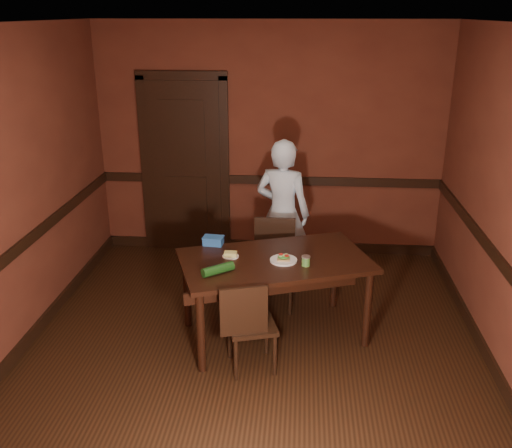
% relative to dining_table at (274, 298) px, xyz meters
% --- Properties ---
extents(floor, '(4.00, 4.50, 0.01)m').
position_rel_dining_table_xyz_m(floor, '(-0.17, -0.28, -0.38)').
color(floor, black).
rests_on(floor, ground).
extents(ceiling, '(4.00, 4.50, 0.01)m').
position_rel_dining_table_xyz_m(ceiling, '(-0.17, -0.28, 2.32)').
color(ceiling, silver).
rests_on(ceiling, ground).
extents(wall_back, '(4.00, 0.02, 2.70)m').
position_rel_dining_table_xyz_m(wall_back, '(-0.17, 1.97, 0.97)').
color(wall_back, '#5A281B').
rests_on(wall_back, ground).
extents(wall_front, '(4.00, 0.02, 2.70)m').
position_rel_dining_table_xyz_m(wall_front, '(-0.17, -2.53, 0.97)').
color(wall_front, '#5A281B').
rests_on(wall_front, ground).
extents(wall_left, '(0.02, 4.50, 2.70)m').
position_rel_dining_table_xyz_m(wall_left, '(-2.17, -0.28, 0.97)').
color(wall_left, '#5A281B').
rests_on(wall_left, ground).
extents(dado_back, '(4.00, 0.03, 0.10)m').
position_rel_dining_table_xyz_m(dado_back, '(-0.17, 1.96, 0.52)').
color(dado_back, black).
rests_on(dado_back, ground).
extents(dado_left, '(0.03, 4.50, 0.10)m').
position_rel_dining_table_xyz_m(dado_left, '(-2.16, -0.28, 0.52)').
color(dado_left, black).
rests_on(dado_left, ground).
extents(dado_right, '(0.03, 4.50, 0.10)m').
position_rel_dining_table_xyz_m(dado_right, '(1.81, -0.28, 0.52)').
color(dado_right, black).
rests_on(dado_right, ground).
extents(baseboard_back, '(4.00, 0.03, 0.12)m').
position_rel_dining_table_xyz_m(baseboard_back, '(-0.17, 1.96, -0.32)').
color(baseboard_back, black).
rests_on(baseboard_back, ground).
extents(baseboard_left, '(0.03, 4.50, 0.12)m').
position_rel_dining_table_xyz_m(baseboard_left, '(-2.16, -0.28, -0.32)').
color(baseboard_left, black).
rests_on(baseboard_left, ground).
extents(baseboard_right, '(0.03, 4.50, 0.12)m').
position_rel_dining_table_xyz_m(baseboard_right, '(1.81, -0.28, -0.32)').
color(baseboard_right, black).
rests_on(baseboard_right, ground).
extents(door, '(1.05, 0.07, 2.20)m').
position_rel_dining_table_xyz_m(door, '(-1.17, 1.94, 0.71)').
color(door, black).
rests_on(door, ground).
extents(dining_table, '(1.83, 1.40, 0.76)m').
position_rel_dining_table_xyz_m(dining_table, '(0.00, 0.00, 0.00)').
color(dining_table, black).
rests_on(dining_table, floor).
extents(chair_far, '(0.41, 0.41, 0.87)m').
position_rel_dining_table_xyz_m(chair_far, '(-0.04, 0.56, 0.06)').
color(chair_far, black).
rests_on(chair_far, floor).
extents(chair_near, '(0.47, 0.47, 0.81)m').
position_rel_dining_table_xyz_m(chair_near, '(-0.16, -0.51, 0.02)').
color(chair_near, black).
rests_on(chair_near, floor).
extents(person, '(0.66, 0.52, 1.58)m').
position_rel_dining_table_xyz_m(person, '(0.02, 1.10, 0.41)').
color(person, silver).
rests_on(person, floor).
extents(sandwich_plate, '(0.24, 0.24, 0.06)m').
position_rel_dining_table_xyz_m(sandwich_plate, '(0.08, -0.04, 0.40)').
color(sandwich_plate, silver).
rests_on(sandwich_plate, dining_table).
extents(sauce_jar, '(0.08, 0.08, 0.09)m').
position_rel_dining_table_xyz_m(sauce_jar, '(0.27, -0.12, 0.42)').
color(sauce_jar, '#467E35').
rests_on(sauce_jar, dining_table).
extents(cheese_saucer, '(0.15, 0.15, 0.05)m').
position_rel_dining_table_xyz_m(cheese_saucer, '(-0.39, 0.01, 0.40)').
color(cheese_saucer, silver).
rests_on(cheese_saucer, dining_table).
extents(food_tub, '(0.20, 0.15, 0.08)m').
position_rel_dining_table_xyz_m(food_tub, '(-0.58, 0.27, 0.42)').
color(food_tub, blue).
rests_on(food_tub, dining_table).
extents(wrapped_veg, '(0.27, 0.23, 0.08)m').
position_rel_dining_table_xyz_m(wrapped_veg, '(-0.45, -0.34, 0.42)').
color(wrapped_veg, '#143A12').
rests_on(wrapped_veg, dining_table).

